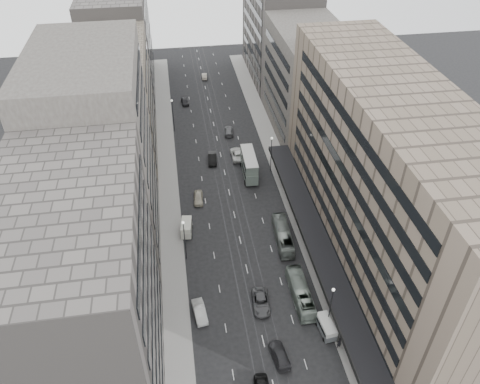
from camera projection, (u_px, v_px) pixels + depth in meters
ground at (256, 307)px, 71.25m from camera, size 220.00×220.00×0.00m
sidewalk_right at (278, 163)px, 101.95m from camera, size 4.00×125.00×0.15m
sidewalk_left at (168, 173)px, 98.98m from camera, size 4.00×125.00×0.15m
department_store at (387, 185)px, 70.99m from camera, size 19.20×60.00×30.00m
building_right_mid at (307, 81)px, 107.13m from camera, size 15.00×28.00×24.00m
building_right_far at (279, 29)px, 129.31m from camera, size 15.00×32.00×28.00m
building_left_a at (85, 303)px, 53.15m from camera, size 15.00×28.00×30.00m
building_left_b at (100, 158)px, 72.99m from camera, size 15.00×26.00×34.00m
building_left_c at (114, 105)px, 96.82m from camera, size 15.00×28.00×25.00m
building_left_d at (120, 42)px, 121.65m from camera, size 15.00×38.00×28.00m
lamp_right_near at (331, 303)px, 65.36m from camera, size 0.44×0.44×8.32m
lamp_right_far at (271, 150)px, 96.57m from camera, size 0.44×0.44×8.32m
lamp_left_near at (184, 236)px, 76.23m from camera, size 0.44×0.44×8.32m
lamp_left_far at (173, 112)px, 109.77m from camera, size 0.44×0.44×8.32m
bus_near at (300, 293)px, 71.71m from camera, size 2.37×10.10×2.81m
bus_far at (283, 235)px, 81.86m from camera, size 2.94×10.25×2.82m
double_decker at (249, 165)px, 96.94m from camera, size 2.99×9.13×4.96m
vw_microbus at (326, 327)px, 67.04m from camera, size 2.21×4.27×2.22m
panel_van at (187, 227)px, 83.53m from camera, size 2.38×4.20×2.52m
sedan_1 at (200, 312)px, 69.67m from camera, size 2.24×4.95×1.57m
sedan_2 at (261, 302)px, 71.11m from camera, size 2.98×5.72×1.54m
sedan_3 at (280, 355)px, 64.02m from camera, size 2.59×5.23×1.46m
sedan_4 at (198, 198)px, 91.23m from camera, size 2.15×4.64×1.54m
sedan_5 at (212, 158)px, 102.09m from camera, size 2.16×5.19×1.67m
sedan_6 at (238, 154)px, 103.42m from camera, size 2.83×6.12×1.70m
sedan_7 at (229, 131)px, 111.66m from camera, size 2.53×5.15×1.44m
sedan_8 at (185, 101)px, 123.75m from camera, size 2.01×4.34×1.44m
sedan_9 at (204, 76)px, 136.57m from camera, size 1.64×4.12×1.33m
pedestrian at (339, 343)px, 65.02m from camera, size 0.86×0.72×2.01m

